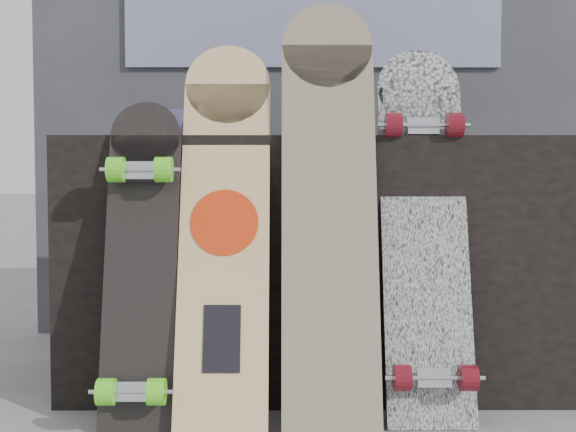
{
  "coord_description": "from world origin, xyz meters",
  "views": [
    {
      "loc": [
        -0.12,
        -1.87,
        0.68
      ],
      "look_at": [
        -0.11,
        0.2,
        0.57
      ],
      "focal_mm": 45.0,
      "sensor_mm": 36.0,
      "label": 1
    }
  ],
  "objects_px": {
    "longboard_cascadia": "(425,223)",
    "longboard_celtic": "(329,194)",
    "longboard_geisha": "(225,218)",
    "vendor_table": "(321,262)",
    "skateboard_dark": "(140,258)"
  },
  "relations": [
    {
      "from": "longboard_cascadia",
      "to": "longboard_celtic",
      "type": "bearing_deg",
      "value": -172.29
    },
    {
      "from": "longboard_geisha",
      "to": "longboard_cascadia",
      "type": "bearing_deg",
      "value": 3.4
    },
    {
      "from": "vendor_table",
      "to": "longboard_celtic",
      "type": "height_order",
      "value": "longboard_celtic"
    },
    {
      "from": "skateboard_dark",
      "to": "longboard_cascadia",
      "type": "bearing_deg",
      "value": 5.97
    },
    {
      "from": "longboard_geisha",
      "to": "longboard_celtic",
      "type": "bearing_deg",
      "value": -0.69
    },
    {
      "from": "vendor_table",
      "to": "longboard_cascadia",
      "type": "bearing_deg",
      "value": -49.28
    },
    {
      "from": "vendor_table",
      "to": "skateboard_dark",
      "type": "bearing_deg",
      "value": -141.64
    },
    {
      "from": "vendor_table",
      "to": "longboard_celtic",
      "type": "distance_m",
      "value": 0.43
    },
    {
      "from": "longboard_cascadia",
      "to": "skateboard_dark",
      "type": "relative_size",
      "value": 1.19
    },
    {
      "from": "vendor_table",
      "to": "longboard_cascadia",
      "type": "relative_size",
      "value": 1.5
    },
    {
      "from": "vendor_table",
      "to": "skateboard_dark",
      "type": "distance_m",
      "value": 0.66
    },
    {
      "from": "longboard_geisha",
      "to": "longboard_celtic",
      "type": "height_order",
      "value": "longboard_celtic"
    },
    {
      "from": "longboard_celtic",
      "to": "skateboard_dark",
      "type": "bearing_deg",
      "value": -174.95
    },
    {
      "from": "vendor_table",
      "to": "longboard_celtic",
      "type": "xyz_separation_m",
      "value": [
        0.0,
        -0.36,
        0.23
      ]
    },
    {
      "from": "vendor_table",
      "to": "skateboard_dark",
      "type": "xyz_separation_m",
      "value": [
        -0.51,
        -0.41,
        0.06
      ]
    }
  ]
}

